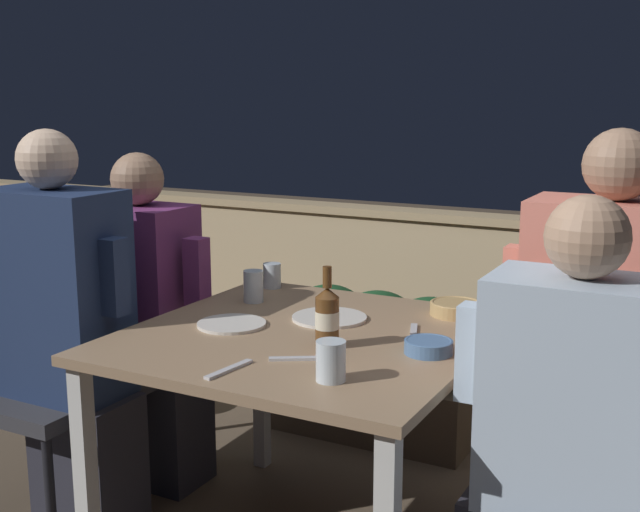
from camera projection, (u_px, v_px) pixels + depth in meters
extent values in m
cube|color=tan|center=(476.00, 305.00, 3.97)|extent=(9.00, 0.14, 0.82)
cube|color=tan|center=(480.00, 219.00, 3.89)|extent=(9.00, 0.18, 0.04)
cube|color=#937556|center=(308.00, 337.00, 2.41)|extent=(1.03, 1.04, 0.03)
cube|color=silver|center=(86.00, 482.00, 2.28)|extent=(0.05, 0.05, 0.71)
cube|color=silver|center=(261.00, 380.00, 3.10)|extent=(0.05, 0.05, 0.71)
cube|color=silver|center=(498.00, 425.00, 2.67)|extent=(0.05, 0.05, 0.71)
cube|color=brown|center=(375.00, 402.00, 3.44)|extent=(0.85, 0.36, 0.28)
ellipsoid|color=#194723|center=(326.00, 327.00, 3.49)|extent=(0.38, 0.47, 0.37)
ellipsoid|color=#194723|center=(376.00, 334.00, 3.38)|extent=(0.38, 0.47, 0.37)
ellipsoid|color=#194723|center=(428.00, 342.00, 3.28)|extent=(0.38, 0.47, 0.37)
cube|color=#333338|center=(48.00, 395.00, 2.69)|extent=(0.47, 0.47, 0.05)
cylinder|color=black|center=(50.00, 500.00, 2.47)|extent=(0.03, 0.03, 0.42)
cylinder|color=black|center=(54.00, 427.00, 3.01)|extent=(0.03, 0.03, 0.42)
cylinder|color=black|center=(138.00, 449.00, 2.82)|extent=(0.03, 0.03, 0.42)
cube|color=#282833|center=(89.00, 464.00, 2.65)|extent=(0.31, 0.23, 0.47)
cube|color=navy|center=(56.00, 293.00, 2.59)|extent=(0.45, 0.26, 0.67)
cube|color=navy|center=(114.00, 277.00, 2.46)|extent=(0.07, 0.07, 0.24)
sphere|color=beige|center=(47.00, 159.00, 2.50)|extent=(0.19, 0.19, 0.19)
cube|color=#333338|center=(131.00, 362.00, 3.03)|extent=(0.47, 0.47, 0.05)
cube|color=#333338|center=(86.00, 292.00, 3.07)|extent=(0.06, 0.47, 0.44)
cylinder|color=black|center=(55.00, 429.00, 2.99)|extent=(0.03, 0.03, 0.42)
cylinder|color=black|center=(140.00, 451.00, 2.80)|extent=(0.03, 0.03, 0.42)
cylinder|color=black|center=(129.00, 394.00, 3.34)|extent=(0.03, 0.03, 0.42)
cylinder|color=black|center=(209.00, 412.00, 3.15)|extent=(0.03, 0.03, 0.42)
cube|color=#282833|center=(169.00, 422.00, 2.99)|extent=(0.25, 0.23, 0.47)
cube|color=#6B2D66|center=(142.00, 283.00, 2.93)|extent=(0.36, 0.26, 0.57)
cube|color=#6B2D66|center=(197.00, 272.00, 2.80)|extent=(0.07, 0.07, 0.24)
sphere|color=#99755B|center=(137.00, 179.00, 2.86)|extent=(0.19, 0.19, 0.19)
cube|color=silver|center=(577.00, 396.00, 1.85)|extent=(0.41, 0.26, 0.56)
cube|color=silver|center=(473.00, 353.00, 1.95)|extent=(0.07, 0.07, 0.24)
sphere|color=tan|center=(587.00, 237.00, 1.78)|extent=(0.19, 0.19, 0.19)
cube|color=#333338|center=(625.00, 461.00, 2.20)|extent=(0.47, 0.47, 0.05)
cylinder|color=black|center=(560.00, 492.00, 2.52)|extent=(0.03, 0.03, 0.42)
cube|color=#E07A66|center=(608.00, 328.00, 2.16)|extent=(0.44, 0.26, 0.69)
cube|color=#E07A66|center=(517.00, 288.00, 2.26)|extent=(0.07, 0.07, 0.24)
sphere|color=#99755B|center=(620.00, 165.00, 2.07)|extent=(0.19, 0.19, 0.19)
cylinder|color=brown|center=(327.00, 322.00, 2.25)|extent=(0.07, 0.07, 0.14)
cylinder|color=beige|center=(327.00, 320.00, 2.25)|extent=(0.07, 0.07, 0.05)
cone|color=brown|center=(327.00, 292.00, 2.23)|extent=(0.07, 0.07, 0.03)
cylinder|color=brown|center=(327.00, 277.00, 2.23)|extent=(0.03, 0.03, 0.06)
cylinder|color=silver|center=(329.00, 318.00, 2.54)|extent=(0.24, 0.24, 0.01)
cylinder|color=silver|center=(232.00, 324.00, 2.47)|extent=(0.21, 0.21, 0.01)
cylinder|color=tan|center=(456.00, 309.00, 2.59)|extent=(0.17, 0.17, 0.04)
torus|color=tan|center=(456.00, 304.00, 2.59)|extent=(0.17, 0.17, 0.01)
cylinder|color=#4C709E|center=(429.00, 347.00, 2.20)|extent=(0.13, 0.13, 0.04)
torus|color=#4C709E|center=(429.00, 342.00, 2.20)|extent=(0.13, 0.13, 0.01)
cylinder|color=silver|center=(253.00, 286.00, 2.75)|extent=(0.07, 0.07, 0.11)
cylinder|color=silver|center=(272.00, 276.00, 2.95)|extent=(0.07, 0.07, 0.09)
cylinder|color=silver|center=(331.00, 361.00, 1.99)|extent=(0.08, 0.08, 0.10)
cube|color=silver|center=(413.00, 332.00, 2.39)|extent=(0.08, 0.17, 0.01)
cube|color=silver|center=(229.00, 369.00, 2.07)|extent=(0.04, 0.17, 0.01)
cube|color=silver|center=(300.00, 359.00, 2.15)|extent=(0.16, 0.10, 0.01)
cylinder|color=brown|center=(143.00, 390.00, 3.68)|extent=(0.30, 0.30, 0.21)
cylinder|color=#47331E|center=(141.00, 348.00, 3.64)|extent=(0.04, 0.04, 0.19)
ellipsoid|color=#194723|center=(138.00, 292.00, 3.59)|extent=(0.42, 0.42, 0.38)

